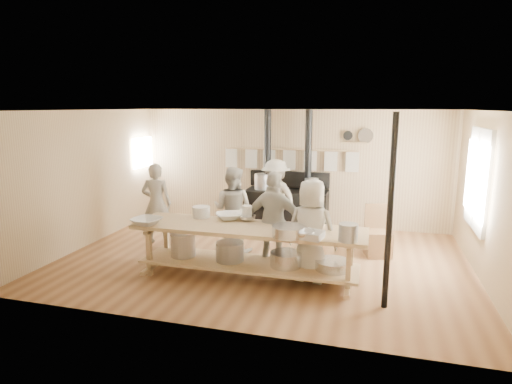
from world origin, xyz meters
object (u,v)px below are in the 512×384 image
cook_far_left (157,204)px  cook_left (233,209)px  cook_right (274,223)px  stove (286,205)px  chair (378,241)px  cook_by_window (276,197)px  roasting_pan (306,234)px  prep_table (248,247)px  cook_center (311,231)px

cook_far_left → cook_left: 1.59m
cook_left → cook_right: bearing=145.0°
stove → chair: size_ratio=2.81×
cook_far_left → cook_by_window: bearing=-162.7°
chair → roasting_pan: 2.31m
cook_right → stove: bearing=-73.7°
prep_table → cook_by_window: (-0.11, 2.43, 0.28)m
cook_center → stove: bearing=-62.1°
prep_table → chair: 2.58m
roasting_pan → cook_far_left: bearing=153.5°
cook_center → cook_by_window: size_ratio=1.01×
cook_far_left → cook_right: size_ratio=0.96×
prep_table → cook_right: size_ratio=2.16×
cook_right → chair: cook_right is taller
prep_table → chair: chair is taller
cook_far_left → cook_center: 3.36m
chair → roasting_pan: roasting_pan is taller
prep_table → cook_far_left: bearing=150.6°
prep_table → cook_right: cook_right is taller
stove → cook_left: stove is taller
prep_table → cook_far_left: 2.58m
prep_table → cook_by_window: size_ratio=2.26×
stove → chair: stove is taller
prep_table → stove: bearing=90.0°
prep_table → cook_right: (0.34, 0.37, 0.31)m
cook_left → chair: cook_left is taller
cook_center → cook_far_left: bearing=-9.3°
prep_table → cook_center: bearing=11.1°
cook_far_left → cook_left: cook_far_left is taller
roasting_pan → stove: bearing=106.0°
cook_by_window → prep_table: bearing=-59.7°
cook_right → roasting_pan: cook_right is taller
chair → cook_far_left: bearing=171.0°
cook_right → chair: (1.63, 1.28, -0.56)m
prep_table → cook_right: bearing=47.2°
stove → cook_right: 2.69m
cook_left → cook_right: 1.30m
cook_far_left → roasting_pan: (3.20, -1.59, 0.10)m
stove → cook_right: size_ratio=1.56×
cook_far_left → cook_right: (2.57, -0.89, 0.04)m
stove → cook_far_left: size_ratio=1.63×
chair → cook_right: bearing=-156.0°
prep_table → cook_far_left: (-2.23, 1.26, 0.28)m
cook_far_left → cook_center: size_ratio=0.99×
cook_left → cook_center: bearing=152.9°
cook_right → cook_center: bearing=172.7°
cook_far_left → cook_left: size_ratio=1.00×
chair → stove: bearing=130.9°
cook_right → chair: size_ratio=1.80×
stove → chair: (1.97, -1.37, -0.25)m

